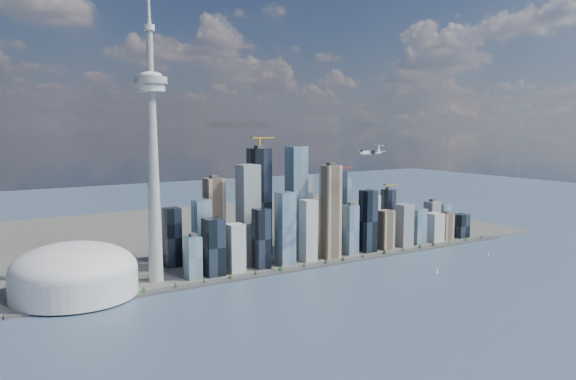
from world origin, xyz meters
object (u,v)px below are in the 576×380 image
sailboat_east (488,254)px  dome_stadium (74,273)px  needle_tower (153,150)px  sailboat_west (437,271)px  airplane (371,152)px

sailboat_east → dome_stadium: bearing=156.4°
needle_tower → sailboat_west: needle_tower is taller
needle_tower → sailboat_west: (475.13, -219.48, -232.90)m
needle_tower → airplane: 403.07m
needle_tower → airplane: needle_tower is taller
airplane → sailboat_west: airplane is taller
dome_stadium → needle_tower: bearing=4.1°
airplane → sailboat_east: 373.42m
sailboat_east → sailboat_west: bearing=179.8°
airplane → sailboat_east: (294.32, -47.50, -224.86)m
dome_stadium → sailboat_east: bearing=-11.6°
needle_tower → dome_stadium: 241.40m
needle_tower → dome_stadium: bearing=-175.9°
needle_tower → dome_stadium: (-140.00, -10.00, -196.40)m
needle_tower → dome_stadium: size_ratio=2.75×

